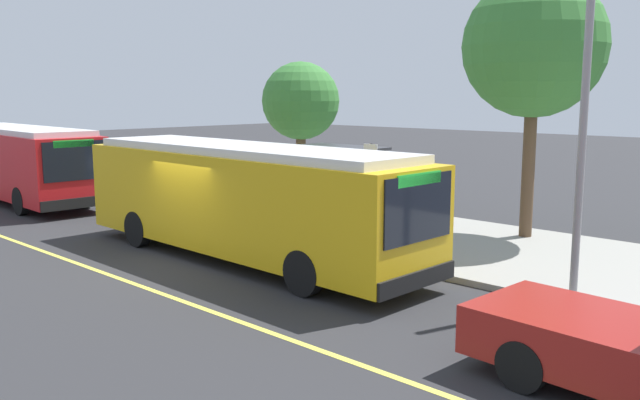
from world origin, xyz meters
TOP-DOWN VIEW (x-y plane):
  - ground_plane at (0.00, 0.00)m, footprint 120.00×120.00m
  - sidewalk_curb at (0.00, 6.00)m, footprint 44.00×6.40m
  - lane_stripe_center at (0.00, -2.20)m, footprint 36.00×0.14m
  - transit_bus_main at (0.91, 1.01)m, footprint 11.02×2.79m
  - transit_bus_second at (-12.85, 1.06)m, footprint 10.52×3.08m
  - bus_shelter at (-0.07, 5.66)m, footprint 2.90×1.60m
  - waiting_bench at (-0.03, 5.71)m, footprint 1.60×0.48m
  - route_sign_post at (2.82, 3.74)m, footprint 0.44×0.08m
  - pedestrian_commuter at (2.56, 3.79)m, footprint 0.24×0.40m
  - street_tree_near_shelter at (5.18, 7.98)m, footprint 3.97×3.97m
  - street_tree_upstreet at (-3.49, 7.47)m, footprint 2.82×2.82m
  - utility_pole at (8.56, 3.27)m, footprint 0.16×0.16m

SIDE VIEW (x-z plane):
  - ground_plane at x=0.00m, z-range 0.00..0.00m
  - lane_stripe_center at x=0.00m, z-range 0.00..0.01m
  - sidewalk_curb at x=0.00m, z-range 0.00..0.15m
  - waiting_bench at x=-0.03m, z-range 0.16..1.11m
  - pedestrian_commuter at x=2.56m, z-range 0.27..1.96m
  - transit_bus_second at x=-12.85m, z-range 0.14..3.09m
  - transit_bus_main at x=0.91m, z-range 0.14..3.09m
  - bus_shelter at x=-0.07m, z-range 0.68..3.16m
  - route_sign_post at x=2.82m, z-range 0.56..3.36m
  - utility_pole at x=8.56m, z-range 0.15..6.55m
  - street_tree_upstreet at x=-3.49m, z-range 1.32..6.57m
  - street_tree_near_shelter at x=5.18m, z-range 1.82..9.20m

